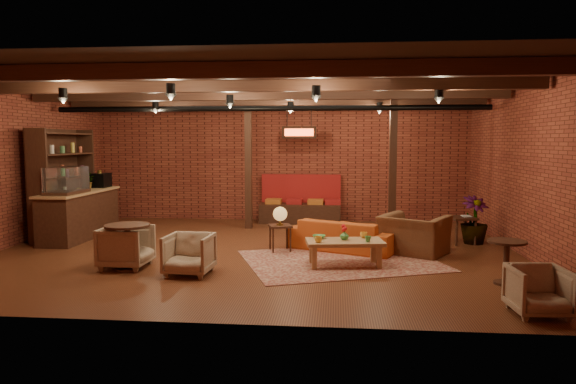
# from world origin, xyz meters

# --- Properties ---
(floor) EXTENTS (10.00, 10.00, 0.00)m
(floor) POSITION_xyz_m (0.00, 0.00, 0.00)
(floor) COLOR #3C190F
(floor) RESTS_ON ground
(ceiling) EXTENTS (10.00, 8.00, 0.02)m
(ceiling) POSITION_xyz_m (0.00, 0.00, 3.20)
(ceiling) COLOR black
(ceiling) RESTS_ON wall_back
(wall_back) EXTENTS (10.00, 0.02, 3.20)m
(wall_back) POSITION_xyz_m (0.00, 4.00, 1.60)
(wall_back) COLOR maroon
(wall_back) RESTS_ON ground
(wall_front) EXTENTS (10.00, 0.02, 3.20)m
(wall_front) POSITION_xyz_m (0.00, -4.00, 1.60)
(wall_front) COLOR maroon
(wall_front) RESTS_ON ground
(wall_left) EXTENTS (0.02, 8.00, 3.20)m
(wall_left) POSITION_xyz_m (-5.00, 0.00, 1.60)
(wall_left) COLOR maroon
(wall_left) RESTS_ON ground
(wall_right) EXTENTS (0.02, 8.00, 3.20)m
(wall_right) POSITION_xyz_m (5.00, 0.00, 1.60)
(wall_right) COLOR maroon
(wall_right) RESTS_ON ground
(ceiling_beams) EXTENTS (9.80, 6.40, 0.22)m
(ceiling_beams) POSITION_xyz_m (0.00, 0.00, 3.08)
(ceiling_beams) COLOR black
(ceiling_beams) RESTS_ON ceiling
(ceiling_pipe) EXTENTS (9.60, 0.12, 0.12)m
(ceiling_pipe) POSITION_xyz_m (0.00, 1.60, 2.85)
(ceiling_pipe) COLOR black
(ceiling_pipe) RESTS_ON ceiling
(post_left) EXTENTS (0.16, 0.16, 3.20)m
(post_left) POSITION_xyz_m (-0.60, 2.60, 1.60)
(post_left) COLOR black
(post_left) RESTS_ON ground
(post_right) EXTENTS (0.16, 0.16, 3.20)m
(post_right) POSITION_xyz_m (2.80, 2.00, 1.60)
(post_right) COLOR black
(post_right) RESTS_ON ground
(service_counter) EXTENTS (0.80, 2.50, 1.60)m
(service_counter) POSITION_xyz_m (-4.10, 1.00, 0.80)
(service_counter) COLOR black
(service_counter) RESTS_ON ground
(plant_counter) EXTENTS (0.35, 0.39, 0.30)m
(plant_counter) POSITION_xyz_m (-4.00, 1.20, 1.22)
(plant_counter) COLOR #337F33
(plant_counter) RESTS_ON service_counter
(shelving_hutch) EXTENTS (0.52, 2.00, 2.40)m
(shelving_hutch) POSITION_xyz_m (-4.50, 1.10, 1.20)
(shelving_hutch) COLOR black
(shelving_hutch) RESTS_ON ground
(banquette) EXTENTS (2.10, 0.70, 1.00)m
(banquette) POSITION_xyz_m (0.60, 3.55, 0.50)
(banquette) COLOR maroon
(banquette) RESTS_ON ground
(service_sign) EXTENTS (0.86, 0.06, 0.30)m
(service_sign) POSITION_xyz_m (0.60, 3.10, 2.35)
(service_sign) COLOR #EC4317
(service_sign) RESTS_ON ceiling
(ceiling_spotlights) EXTENTS (6.40, 4.40, 0.28)m
(ceiling_spotlights) POSITION_xyz_m (0.00, 0.00, 2.86)
(ceiling_spotlights) COLOR black
(ceiling_spotlights) RESTS_ON ceiling
(rug) EXTENTS (3.95, 3.49, 0.01)m
(rug) POSITION_xyz_m (1.62, -0.69, 0.01)
(rug) COLOR maroon
(rug) RESTS_ON floor
(sofa) EXTENTS (2.23, 1.58, 0.61)m
(sofa) POSITION_xyz_m (1.67, 0.22, 0.30)
(sofa) COLOR #B24718
(sofa) RESTS_ON floor
(coffee_table) EXTENTS (1.38, 0.82, 0.70)m
(coffee_table) POSITION_xyz_m (1.67, -1.06, 0.40)
(coffee_table) COLOR #AA7C4F
(coffee_table) RESTS_ON floor
(side_table_lamp) EXTENTS (0.52, 0.52, 0.87)m
(side_table_lamp) POSITION_xyz_m (0.46, 0.03, 0.66)
(side_table_lamp) COLOR black
(side_table_lamp) RESTS_ON floor
(round_table_left) EXTENTS (0.73, 0.73, 0.76)m
(round_table_left) POSITION_xyz_m (-1.90, -1.65, 0.52)
(round_table_left) COLOR black
(round_table_left) RESTS_ON floor
(armchair_a) EXTENTS (0.72, 0.77, 0.78)m
(armchair_a) POSITION_xyz_m (-1.99, -1.50, 0.39)
(armchair_a) COLOR beige
(armchair_a) RESTS_ON floor
(armchair_b) EXTENTS (0.74, 0.70, 0.73)m
(armchair_b) POSITION_xyz_m (-0.81, -1.85, 0.36)
(armchair_b) COLOR beige
(armchair_b) RESTS_ON floor
(armchair_right) EXTENTS (1.36, 1.22, 1.00)m
(armchair_right) POSITION_xyz_m (3.01, 0.01, 0.50)
(armchair_right) COLOR brown
(armchair_right) RESTS_ON floor
(side_table_book) EXTENTS (0.63, 0.63, 0.60)m
(side_table_book) POSITION_xyz_m (4.13, 1.09, 0.53)
(side_table_book) COLOR black
(side_table_book) RESTS_ON floor
(round_table_right) EXTENTS (0.57, 0.57, 0.66)m
(round_table_right) POSITION_xyz_m (4.07, -1.95, 0.44)
(round_table_right) COLOR black
(round_table_right) RESTS_ON floor
(armchair_far) EXTENTS (0.68, 0.64, 0.67)m
(armchair_far) POSITION_xyz_m (4.02, -3.34, 0.33)
(armchair_far) COLOR beige
(armchair_far) RESTS_ON floor
(plant_tall) EXTENTS (2.17, 2.17, 3.00)m
(plant_tall) POSITION_xyz_m (4.40, 1.14, 1.50)
(plant_tall) COLOR #4C7F4C
(plant_tall) RESTS_ON floor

